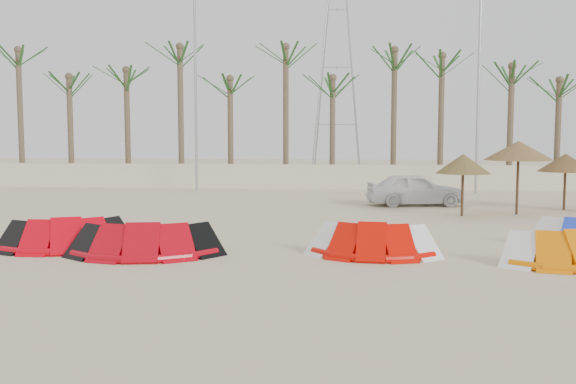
# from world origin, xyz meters

# --- Properties ---
(ground) EXTENTS (120.00, 120.00, 0.00)m
(ground) POSITION_xyz_m (0.00, 0.00, 0.00)
(ground) COLOR beige
(ground) RESTS_ON ground
(boundary_wall) EXTENTS (60.00, 0.30, 1.30)m
(boundary_wall) POSITION_xyz_m (0.00, 22.00, 0.65)
(boundary_wall) COLOR beige
(boundary_wall) RESTS_ON ground
(palm_line) EXTENTS (52.00, 4.00, 7.70)m
(palm_line) POSITION_xyz_m (0.67, 23.50, 6.44)
(palm_line) COLOR brown
(palm_line) RESTS_ON ground
(lamp_b) EXTENTS (1.25, 0.14, 11.00)m
(lamp_b) POSITION_xyz_m (-5.96, 20.00, 5.77)
(lamp_b) COLOR #A5A8AD
(lamp_b) RESTS_ON ground
(lamp_c) EXTENTS (1.25, 0.14, 11.00)m
(lamp_c) POSITION_xyz_m (8.04, 20.00, 5.77)
(lamp_c) COLOR #A5A8AD
(lamp_c) RESTS_ON ground
(pylon) EXTENTS (3.00, 3.00, 14.00)m
(pylon) POSITION_xyz_m (1.00, 28.00, 0.00)
(pylon) COLOR #A5A8AD
(pylon) RESTS_ON ground
(kite_red_left) EXTENTS (3.68, 2.54, 0.90)m
(kite_red_left) POSITION_xyz_m (-5.44, 3.73, 0.42)
(kite_red_left) COLOR #CA000E
(kite_red_left) RESTS_ON ground
(kite_red_mid) EXTENTS (3.79, 2.05, 0.90)m
(kite_red_mid) POSITION_xyz_m (-3.18, 3.08, 0.42)
(kite_red_mid) COLOR #AD020E
(kite_red_mid) RESTS_ON ground
(kite_red_right) EXTENTS (3.23, 1.78, 0.90)m
(kite_red_right) POSITION_xyz_m (2.31, 3.52, 0.42)
(kite_red_right) COLOR #D10900
(kite_red_right) RESTS_ON ground
(kite_orange) EXTENTS (3.40, 1.97, 0.90)m
(kite_orange) POSITION_xyz_m (6.77, 2.83, 0.42)
(kite_orange) COLOR orange
(kite_orange) RESTS_ON ground
(parasol_left) EXTENTS (1.96, 1.96, 2.24)m
(parasol_left) POSITION_xyz_m (5.81, 11.21, 1.88)
(parasol_left) COLOR #4C331E
(parasol_left) RESTS_ON ground
(parasol_mid) EXTENTS (2.48, 2.48, 2.70)m
(parasol_mid) POSITION_xyz_m (7.88, 11.83, 2.34)
(parasol_mid) COLOR #4C331E
(parasol_mid) RESTS_ON ground
(parasol_right) EXTENTS (2.08, 2.08, 2.19)m
(parasol_right) POSITION_xyz_m (10.10, 13.48, 1.84)
(parasol_right) COLOR #4C331E
(parasol_right) RESTS_ON ground
(car) EXTENTS (4.12, 2.11, 1.34)m
(car) POSITION_xyz_m (4.47, 14.46, 0.67)
(car) COLOR white
(car) RESTS_ON ground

